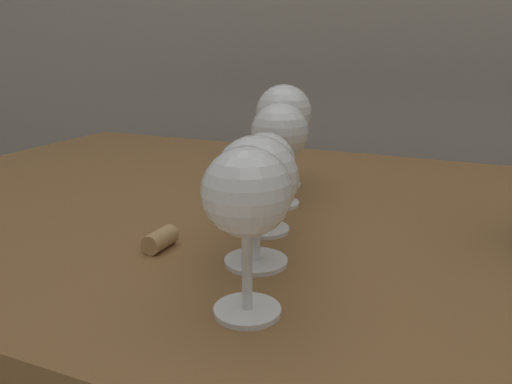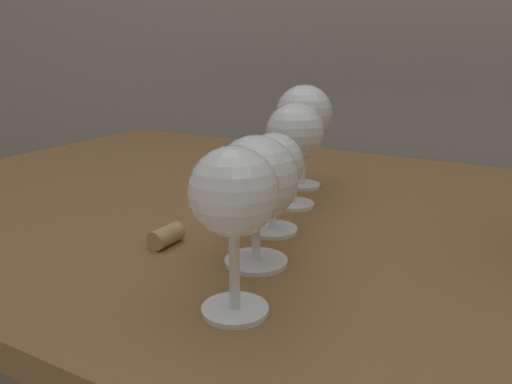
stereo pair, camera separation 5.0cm
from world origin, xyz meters
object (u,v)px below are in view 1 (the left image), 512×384
wine_glass_chardonnay (265,166)px  wine_glass_port (280,135)px  wine_glass_amber (247,198)px  wine_glass_pinot (284,114)px  cork (160,240)px  wine_glass_merlot (256,182)px

wine_glass_chardonnay → wine_glass_port: 0.11m
wine_glass_amber → wine_glass_pinot: wine_glass_pinot is taller
wine_glass_port → wine_glass_pinot: wine_glass_pinot is taller
cork → wine_glass_chardonnay: bearing=49.0°
wine_glass_pinot → cork: wine_glass_pinot is taller
wine_glass_amber → wine_glass_merlot: 0.10m
wine_glass_pinot → cork: bearing=-96.2°
wine_glass_chardonnay → wine_glass_merlot: bearing=-72.5°
wine_glass_amber → wine_glass_port: 0.30m
wine_glass_amber → cork: (-0.15, 0.09, -0.09)m
wine_glass_merlot → wine_glass_pinot: bearing=105.5°
wine_glass_port → cork: bearing=-107.4°
wine_glass_pinot → wine_glass_port: bearing=-72.3°
wine_glass_port → wine_glass_chardonnay: bearing=-78.3°
wine_glass_merlot → wine_glass_chardonnay: 0.09m
wine_glass_port → wine_glass_pinot: bearing=107.7°
wine_glass_port → cork: (-0.06, -0.20, -0.09)m
wine_glass_amber → wine_glass_merlot: (-0.03, 0.09, -0.01)m
cork → wine_glass_amber: bearing=-31.2°
wine_glass_pinot → cork: size_ratio=3.77×
wine_glass_merlot → cork: wine_glass_merlot is taller
wine_glass_amber → wine_glass_pinot: bearing=106.5°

